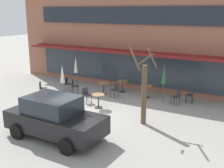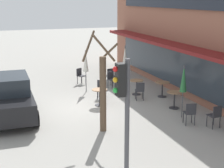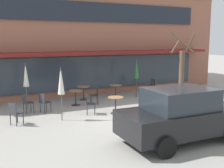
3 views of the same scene
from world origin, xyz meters
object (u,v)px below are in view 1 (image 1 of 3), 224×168
object	(u,v)px
cafe_table_near_wall	(103,86)
cafe_table_mid_patio	(98,99)
cafe_chair_1	(42,87)
cafe_table_streetside	(146,89)
cafe_chair_3	(191,94)
cafe_chair_4	(67,83)
cafe_chair_0	(74,85)
cafe_table_by_tree	(122,84)
patio_umbrella_green_folded	(164,74)
patio_umbrella_corner_open	(76,65)
cafe_chair_5	(177,96)
patio_umbrella_cream_folded	(62,74)
cafe_chair_2	(115,89)
cafe_chair_6	(86,94)
street_tree	(144,91)
parked_sedan	(55,117)

from	to	relation	value
cafe_table_near_wall	cafe_table_mid_patio	xyz separation A→B (m)	(1.09, -2.30, 0.00)
cafe_chair_1	cafe_table_streetside	bearing A→B (deg)	25.94
cafe_chair_3	cafe_table_streetside	bearing A→B (deg)	-174.65
cafe_chair_4	cafe_chair_0	bearing A→B (deg)	-19.12
cafe_table_by_tree	patio_umbrella_green_folded	xyz separation A→B (m)	(2.98, -0.65, 1.11)
patio_umbrella_corner_open	cafe_table_near_wall	bearing A→B (deg)	-6.93
cafe_chair_1	cafe_chair_3	xyz separation A→B (m)	(8.40, 3.06, 0.00)
patio_umbrella_green_folded	cafe_chair_5	bearing A→B (deg)	-10.98
cafe_chair_3	cafe_chair_4	world-z (taller)	same
cafe_chair_0	cafe_table_streetside	bearing A→B (deg)	18.30
cafe_table_near_wall	patio_umbrella_cream_folded	size ratio (longest dim) A/B	0.35
patio_umbrella_cream_folded	cafe_chair_2	bearing A→B (deg)	40.67
cafe_chair_4	cafe_chair_6	size ratio (longest dim) A/B	1.00
patio_umbrella_corner_open	cafe_chair_5	distance (m)	7.05
cafe_table_streetside	cafe_chair_2	world-z (taller)	cafe_chair_2
cafe_chair_0	street_tree	bearing A→B (deg)	-22.30
cafe_table_near_wall	street_tree	xyz separation A→B (m)	(4.07, -3.13, 1.08)
patio_umbrella_green_folded	cafe_chair_1	distance (m)	7.47
cafe_table_by_tree	patio_umbrella_green_folded	world-z (taller)	patio_umbrella_green_folded
cafe_table_streetside	cafe_table_mid_patio	bearing A→B (deg)	-116.84
patio_umbrella_cream_folded	cafe_chair_2	world-z (taller)	patio_umbrella_cream_folded
cafe_chair_0	cafe_chair_1	world-z (taller)	same
cafe_table_streetside	cafe_chair_0	size ratio (longest dim) A/B	0.85
cafe_chair_5	parked_sedan	bearing A→B (deg)	-115.80
patio_umbrella_cream_folded	cafe_chair_1	xyz separation A→B (m)	(-1.81, 0.16, -1.10)
cafe_table_by_tree	cafe_chair_0	bearing A→B (deg)	-145.08
patio_umbrella_corner_open	cafe_chair_5	bearing A→B (deg)	-0.47
cafe_chair_0	cafe_chair_4	size ratio (longest dim) A/B	1.00
cafe_table_mid_patio	cafe_chair_0	world-z (taller)	cafe_chair_0
cafe_chair_4	cafe_chair_3	bearing A→B (deg)	10.59
patio_umbrella_corner_open	parked_sedan	size ratio (longest dim) A/B	0.52
cafe_table_streetside	patio_umbrella_corner_open	xyz separation A→B (m)	(-4.93, -0.42, 1.11)
cafe_table_by_tree	patio_umbrella_green_folded	bearing A→B (deg)	-12.28
cafe_table_streetside	cafe_table_mid_patio	distance (m)	3.37
patio_umbrella_green_folded	cafe_chair_6	world-z (taller)	patio_umbrella_green_folded
cafe_chair_6	cafe_chair_4	bearing A→B (deg)	150.52
cafe_chair_1	cafe_chair_3	size ratio (longest dim) A/B	1.00
cafe_chair_5	cafe_chair_6	xyz separation A→B (m)	(-4.64, -2.11, 0.00)
cafe_table_near_wall	cafe_table_mid_patio	distance (m)	2.55
cafe_table_streetside	cafe_table_mid_patio	world-z (taller)	same
patio_umbrella_green_folded	cafe_chair_0	distance (m)	5.75
patio_umbrella_cream_folded	cafe_chair_3	world-z (taller)	patio_umbrella_cream_folded
cafe_table_mid_patio	cafe_chair_2	xyz separation A→B (m)	(-0.10, 2.05, 0.01)
cafe_table_near_wall	cafe_chair_3	xyz separation A→B (m)	(5.23, 0.95, 0.01)
patio_umbrella_corner_open	cafe_chair_1	distance (m)	2.77
cafe_chair_5	cafe_chair_2	bearing A→B (deg)	-172.47
cafe_table_by_tree	cafe_chair_2	size ratio (longest dim) A/B	0.85
cafe_table_near_wall	cafe_table_streetside	bearing A→B (deg)	15.02
cafe_chair_3	cafe_chair_6	xyz separation A→B (m)	(-5.24, -2.83, 0.00)
cafe_chair_0	patio_umbrella_cream_folded	bearing A→B (deg)	-75.91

